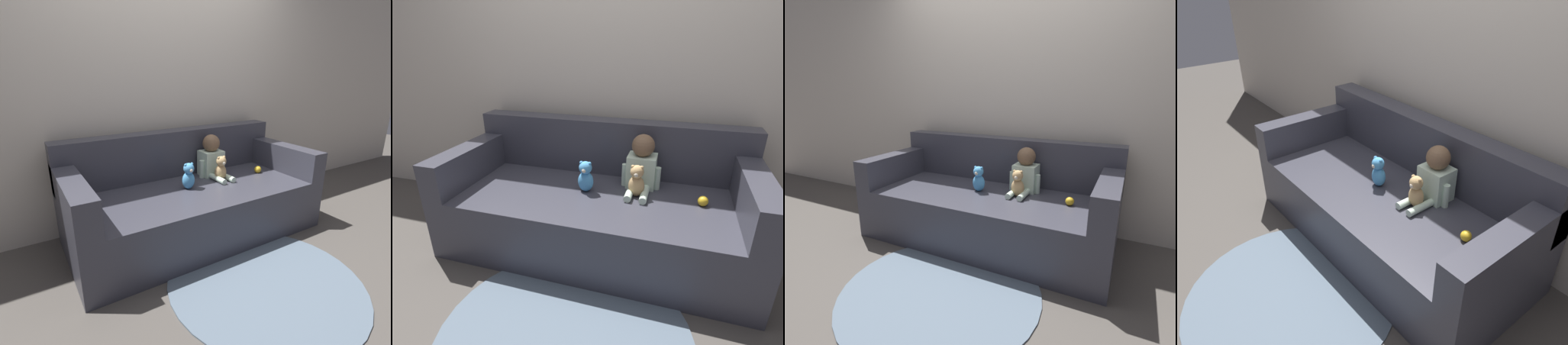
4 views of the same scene
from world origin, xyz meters
TOP-DOWN VIEW (x-y plane):
  - ground_plane at (0.00, 0.00)m, footprint 12.00×12.00m
  - wall_back at (0.00, 0.56)m, footprint 8.00×0.05m
  - couch at (0.00, 0.05)m, footprint 2.10×0.95m
  - person_baby at (0.28, 0.17)m, footprint 0.27×0.37m
  - teddy_bear_brown at (0.27, 0.01)m, footprint 0.11×0.10m
  - plush_toy_side at (-0.07, -0.02)m, footprint 0.11×0.10m
  - toy_ball at (0.70, -0.00)m, footprint 0.07×0.07m
  - floor_rug at (0.06, -0.81)m, footprint 1.32×1.32m

SIDE VIEW (x-z plane):
  - ground_plane at x=0.00m, z-range 0.00..0.00m
  - floor_rug at x=0.06m, z-range 0.00..0.01m
  - couch at x=0.00m, z-range -0.12..0.73m
  - toy_ball at x=0.70m, z-range 0.44..0.51m
  - plush_toy_side at x=-0.07m, z-range 0.44..0.66m
  - teddy_bear_brown at x=0.27m, z-range 0.44..0.66m
  - person_baby at x=0.28m, z-range 0.41..0.79m
  - wall_back at x=0.00m, z-range 0.00..2.60m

